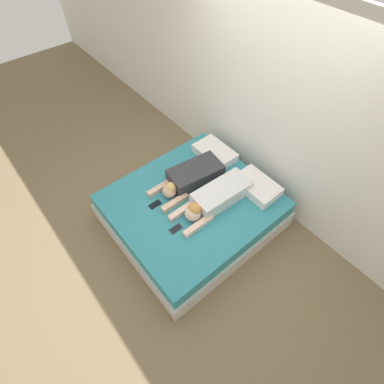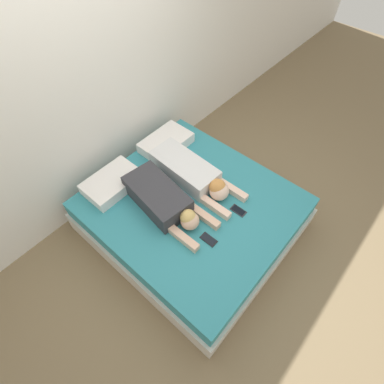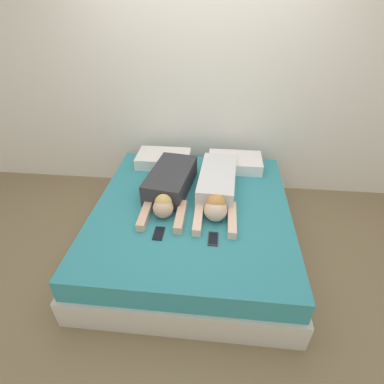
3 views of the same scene
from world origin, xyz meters
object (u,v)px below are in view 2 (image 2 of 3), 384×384
Objects in this scene: cell_phone_left at (209,239)px; cell_phone_right at (238,211)px; person_left at (163,200)px; bed at (192,214)px; person_right at (193,174)px; pillow_head_right at (166,143)px; pillow_head_left at (113,183)px.

cell_phone_right is at bearing -2.28° from cell_phone_left.
person_left reaches higher than cell_phone_left.
bed is 0.44m from person_right.
pillow_head_right is 0.57× the size of person_left.
person_right reaches higher than pillow_head_left.
person_right reaches higher than bed.
cell_phone_left is at bearing -118.60° from pillow_head_right.
person_left reaches higher than pillow_head_left.
pillow_head_left is 0.78m from pillow_head_right.
person_left reaches higher than pillow_head_right.
bed is 0.89m from pillow_head_right.
cell_phone_left is at bearing 177.72° from cell_phone_right.
person_left is (-0.23, 0.17, 0.34)m from bed.
person_left is at bearing -74.06° from pillow_head_left.
cell_phone_right is (0.21, -0.42, 0.24)m from bed.
cell_phone_right is at bearing -53.04° from person_left.
person_left is at bearing 126.96° from cell_phone_right.
pillow_head_left is at bearing 137.36° from person_right.
bed is 0.52m from cell_phone_left.
cell_phone_left is (0.00, -0.57, -0.10)m from person_left.
pillow_head_left is at bearing 98.24° from cell_phone_left.
person_left is 0.57m from cell_phone_left.
cell_phone_left reaches higher than bed.
pillow_head_right is at bearing 81.00° from cell_phone_right.
cell_phone_left is at bearing -89.87° from person_left.
pillow_head_right is at bearing 42.64° from person_left.
bed is 1.82× the size of person_right.
person_right is (0.44, 0.01, -0.00)m from person_left.
cell_phone_right is at bearing -63.34° from bed.
pillow_head_right is 3.68× the size of cell_phone_left.
person_right is at bearing 52.50° from cell_phone_left.
person_right is at bearing 1.58° from person_left.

